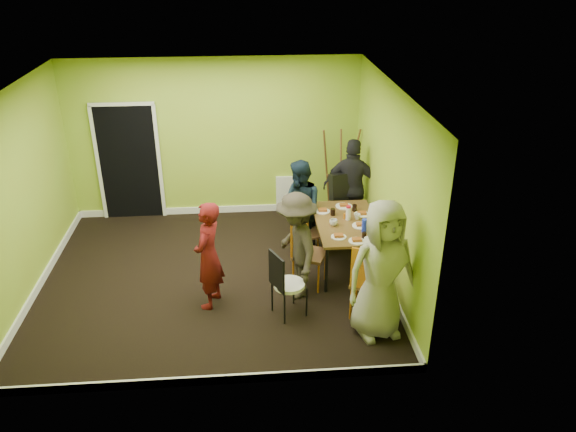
% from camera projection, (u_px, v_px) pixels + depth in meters
% --- Properties ---
extents(ground, '(5.00, 5.00, 0.00)m').
position_uv_depth(ground, '(215.00, 278.00, 8.29)').
color(ground, black).
rests_on(ground, ground).
extents(room_walls, '(5.04, 4.54, 2.82)m').
position_uv_depth(room_walls, '(209.00, 216.00, 7.89)').
color(room_walls, '#9DB42E').
rests_on(room_walls, ground).
extents(dining_table, '(0.90, 1.50, 0.75)m').
position_uv_depth(dining_table, '(347.00, 225.00, 8.30)').
color(dining_table, black).
rests_on(dining_table, ground).
extents(chair_left_far, '(0.43, 0.43, 0.84)m').
position_uv_depth(chair_left_far, '(309.00, 229.00, 8.66)').
color(chair_left_far, '#C16812').
rests_on(chair_left_far, ground).
extents(chair_left_near, '(0.57, 0.57, 1.06)m').
position_uv_depth(chair_left_near, '(304.00, 247.00, 7.91)').
color(chair_left_near, '#C16812').
rests_on(chair_left_near, ground).
extents(chair_back_end, '(0.60, 0.65, 1.12)m').
position_uv_depth(chair_back_end, '(345.00, 193.00, 9.10)').
color(chair_back_end, '#C16812').
rests_on(chair_back_end, ground).
extents(chair_front_end, '(0.58, 0.59, 1.08)m').
position_uv_depth(chair_front_end, '(368.00, 278.00, 7.15)').
color(chair_front_end, '#C16812').
rests_on(chair_front_end, ground).
extents(chair_bentwood, '(0.50, 0.49, 0.95)m').
position_uv_depth(chair_bentwood, '(285.00, 281.00, 7.24)').
color(chair_bentwood, black).
rests_on(chair_bentwood, ground).
extents(easel, '(0.66, 0.62, 1.64)m').
position_uv_depth(easel, '(339.00, 173.00, 9.84)').
color(easel, brown).
rests_on(easel, ground).
extents(plate_near_left, '(0.23, 0.23, 0.01)m').
position_uv_depth(plate_near_left, '(322.00, 211.00, 8.58)').
color(plate_near_left, white).
rests_on(plate_near_left, dining_table).
extents(plate_near_right, '(0.22, 0.22, 0.01)m').
position_uv_depth(plate_near_right, '(339.00, 237.00, 7.84)').
color(plate_near_right, white).
rests_on(plate_near_right, dining_table).
extents(plate_far_back, '(0.26, 0.26, 0.01)m').
position_uv_depth(plate_far_back, '(344.00, 206.00, 8.75)').
color(plate_far_back, white).
rests_on(plate_far_back, dining_table).
extents(plate_far_front, '(0.23, 0.23, 0.01)m').
position_uv_depth(plate_far_front, '(357.00, 241.00, 7.73)').
color(plate_far_front, white).
rests_on(plate_far_front, dining_table).
extents(plate_wall_back, '(0.24, 0.24, 0.01)m').
position_uv_depth(plate_wall_back, '(362.00, 214.00, 8.48)').
color(plate_wall_back, white).
rests_on(plate_wall_back, dining_table).
extents(plate_wall_front, '(0.25, 0.25, 0.01)m').
position_uv_depth(plate_wall_front, '(361.00, 226.00, 8.15)').
color(plate_wall_front, white).
rests_on(plate_wall_front, dining_table).
extents(thermos, '(0.07, 0.07, 0.20)m').
position_uv_depth(thermos, '(348.00, 214.00, 8.30)').
color(thermos, white).
rests_on(thermos, dining_table).
extents(blue_bottle, '(0.08, 0.08, 0.20)m').
position_uv_depth(blue_bottle, '(364.00, 226.00, 7.94)').
color(blue_bottle, '#1B2FD1').
rests_on(blue_bottle, dining_table).
extents(orange_bottle, '(0.04, 0.04, 0.08)m').
position_uv_depth(orange_bottle, '(345.00, 216.00, 8.35)').
color(orange_bottle, '#C16812').
rests_on(orange_bottle, dining_table).
extents(glass_mid, '(0.07, 0.07, 0.11)m').
position_uv_depth(glass_mid, '(333.00, 212.00, 8.45)').
color(glass_mid, black).
rests_on(glass_mid, dining_table).
extents(glass_back, '(0.07, 0.07, 0.10)m').
position_uv_depth(glass_back, '(354.00, 208.00, 8.59)').
color(glass_back, black).
rests_on(glass_back, dining_table).
extents(glass_front, '(0.06, 0.06, 0.10)m').
position_uv_depth(glass_front, '(364.00, 236.00, 7.78)').
color(glass_front, black).
rests_on(glass_front, dining_table).
extents(cup_a, '(0.12, 0.12, 0.09)m').
position_uv_depth(cup_a, '(333.00, 222.00, 8.15)').
color(cup_a, white).
rests_on(cup_a, dining_table).
extents(cup_b, '(0.09, 0.09, 0.09)m').
position_uv_depth(cup_b, '(357.00, 216.00, 8.33)').
color(cup_b, white).
rests_on(cup_b, dining_table).
extents(person_standing, '(0.51, 0.64, 1.51)m').
position_uv_depth(person_standing, '(208.00, 256.00, 7.37)').
color(person_standing, '#580F0F').
rests_on(person_standing, ground).
extents(person_left_far, '(0.80, 0.89, 1.51)m').
position_uv_depth(person_left_far, '(300.00, 208.00, 8.69)').
color(person_left_far, black).
rests_on(person_left_far, ground).
extents(person_left_near, '(0.78, 1.10, 1.53)m').
position_uv_depth(person_left_near, '(296.00, 246.00, 7.58)').
color(person_left_near, '#2C271D').
rests_on(person_left_near, ground).
extents(person_back_end, '(1.05, 0.68, 1.66)m').
position_uv_depth(person_back_end, '(353.00, 188.00, 9.20)').
color(person_back_end, black).
rests_on(person_back_end, ground).
extents(person_front_end, '(0.99, 0.76, 1.82)m').
position_uv_depth(person_front_end, '(382.00, 270.00, 6.75)').
color(person_front_end, gray).
rests_on(person_front_end, ground).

